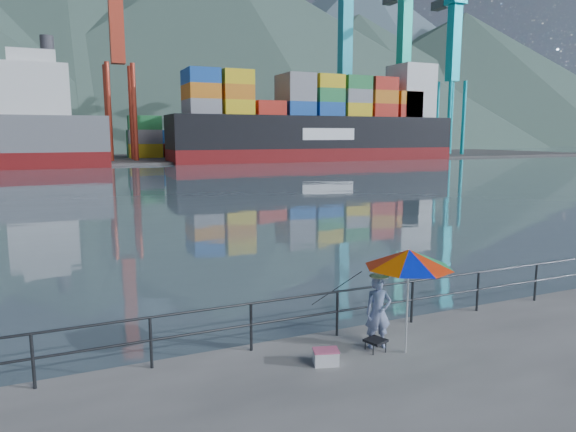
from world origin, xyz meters
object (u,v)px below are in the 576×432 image
(container_ship, at_px, (325,126))
(cooler_bag, at_px, (326,358))
(beach_umbrella, at_px, (409,258))
(fisherman, at_px, (378,312))

(container_ship, bearing_deg, cooler_bag, -117.64)
(beach_umbrella, relative_size, container_ship, 0.04)
(cooler_bag, xyz_separation_m, container_ship, (39.51, 75.44, 5.76))
(beach_umbrella, distance_m, cooler_bag, 2.53)
(fisherman, relative_size, container_ship, 0.03)
(cooler_bag, relative_size, container_ship, 0.01)
(fisherman, height_order, cooler_bag, fisherman)
(beach_umbrella, bearing_deg, cooler_bag, 174.44)
(fisherman, distance_m, cooler_bag, 1.53)
(fisherman, relative_size, cooler_bag, 3.21)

